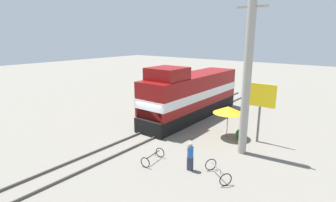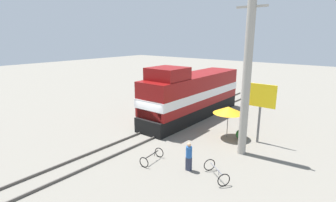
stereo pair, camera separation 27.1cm
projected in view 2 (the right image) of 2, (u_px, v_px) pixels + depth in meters
name	position (u px, v px, depth m)	size (l,w,h in m)	color
ground_plane	(155.00, 133.00, 20.08)	(120.00, 120.00, 0.00)	slate
rail_near	(148.00, 130.00, 20.49)	(0.08, 34.92, 0.15)	#4C4742
rail_far	(162.00, 134.00, 19.63)	(0.08, 34.92, 0.15)	#4C4742
locomotive	(191.00, 95.00, 23.29)	(2.86, 12.28, 4.87)	black
utility_pole	(247.00, 74.00, 15.42)	(1.80, 0.50, 10.01)	#9E998E
vendor_umbrella	(228.00, 110.00, 18.69)	(2.16, 2.16, 2.32)	#4C4C4C
billboard_sign	(261.00, 99.00, 17.55)	(1.98, 0.12, 4.13)	#595959
shrub_cluster	(241.00, 134.00, 18.74)	(0.72, 0.72, 0.72)	#236028
person_bystander	(189.00, 156.00, 14.26)	(0.34, 0.34, 1.63)	#2D3347
bicycle	(216.00, 172.00, 13.61)	(1.77, 1.52, 0.68)	black
bicycle_spare	(152.00, 157.00, 15.34)	(0.78, 1.63, 0.62)	black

